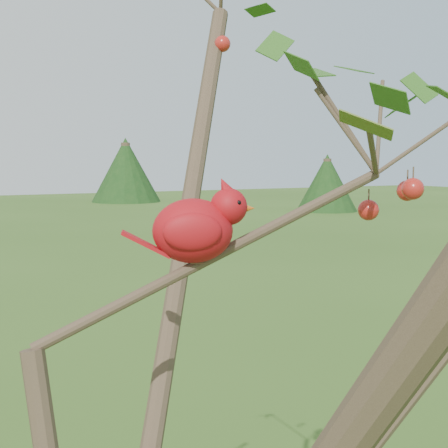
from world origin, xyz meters
name	(u,v)px	position (x,y,z in m)	size (l,w,h in m)	color
crabapple_tree	(106,239)	(0.03, -0.02, 2.12)	(2.35, 2.05, 2.95)	#3F2F22
cardinal	(197,227)	(0.21, 0.08, 2.12)	(0.21, 0.13, 0.15)	#AA0E1B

